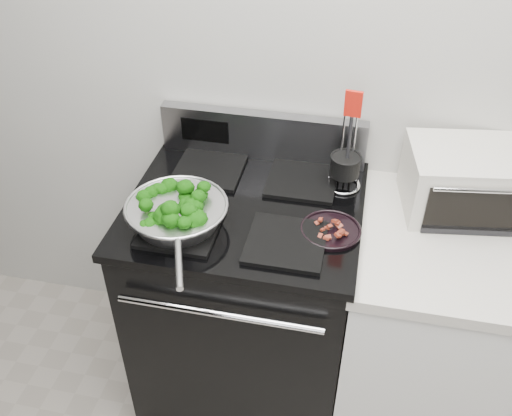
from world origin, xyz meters
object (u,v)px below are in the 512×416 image
(utensil_holder, at_px, (345,170))
(toaster_oven, at_px, (466,181))
(skillet, at_px, (177,213))
(bacon_plate, at_px, (331,227))
(gas_range, at_px, (246,298))

(utensil_holder, height_order, toaster_oven, utensil_holder)
(skillet, bearing_deg, bacon_plate, -11.31)
(gas_range, bearing_deg, skillet, -139.26)
(skillet, bearing_deg, toaster_oven, 0.35)
(toaster_oven, bearing_deg, gas_range, -174.88)
(bacon_plate, bearing_deg, gas_range, 163.83)
(bacon_plate, xyz_separation_m, toaster_oven, (0.41, 0.26, 0.06))
(toaster_oven, bearing_deg, bacon_plate, -156.54)
(skillet, xyz_separation_m, utensil_holder, (0.50, 0.33, 0.01))
(utensil_holder, bearing_deg, bacon_plate, -86.36)
(bacon_plate, bearing_deg, utensil_holder, 86.33)
(gas_range, distance_m, utensil_holder, 0.64)
(utensil_holder, xyz_separation_m, toaster_oven, (0.40, 0.00, 0.01))
(gas_range, relative_size, skillet, 2.24)
(gas_range, distance_m, toaster_oven, 0.91)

